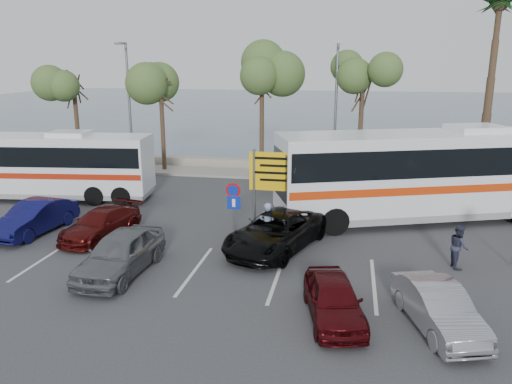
% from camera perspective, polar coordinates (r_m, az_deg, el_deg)
% --- Properties ---
extents(ground, '(120.00, 120.00, 0.00)m').
position_cam_1_polar(ground, '(18.33, -2.43, -7.96)').
color(ground, '#37383A').
rests_on(ground, ground).
extents(kerb_strip, '(44.00, 2.40, 0.15)m').
position_cam_1_polar(kerb_strip, '(31.49, 3.34, 1.94)').
color(kerb_strip, gray).
rests_on(kerb_strip, ground).
extents(seawall, '(48.00, 0.80, 0.60)m').
position_cam_1_polar(seawall, '(33.38, 3.79, 3.07)').
color(seawall, gray).
rests_on(seawall, ground).
extents(sea, '(140.00, 140.00, 0.00)m').
position_cam_1_polar(sea, '(76.87, 7.86, 9.43)').
color(sea, '#3C5160').
rests_on(sea, ground).
extents(tree_far_left, '(3.20, 3.20, 7.60)m').
position_cam_1_polar(tree_far_left, '(35.32, -20.25, 12.72)').
color(tree_far_left, '#382619').
rests_on(tree_far_left, kerb_strip).
extents(tree_left, '(3.20, 3.20, 7.20)m').
position_cam_1_polar(tree_left, '(32.70, -10.89, 12.68)').
color(tree_left, '#382619').
rests_on(tree_left, kerb_strip).
extents(tree_mid, '(3.20, 3.20, 8.00)m').
position_cam_1_polar(tree_mid, '(30.92, 0.68, 14.03)').
color(tree_mid, '#382619').
rests_on(tree_mid, kerb_strip).
extents(tree_right, '(3.20, 3.20, 7.40)m').
position_cam_1_polar(tree_right, '(30.46, 12.15, 12.78)').
color(tree_right, '#382619').
rests_on(tree_right, kerb_strip).
extents(palm_tree, '(4.80, 4.80, 11.20)m').
position_cam_1_polar(palm_tree, '(31.50, 26.07, 18.47)').
color(palm_tree, '#382619').
rests_on(palm_tree, kerb_strip).
extents(street_lamp_left, '(0.45, 1.15, 8.01)m').
position_cam_1_polar(street_lamp_left, '(33.12, -14.35, 10.07)').
color(street_lamp_left, slate).
rests_on(street_lamp_left, kerb_strip).
extents(street_lamp_right, '(0.45, 1.15, 8.01)m').
position_cam_1_polar(street_lamp_right, '(30.08, 9.11, 9.90)').
color(street_lamp_right, slate).
rests_on(street_lamp_right, kerb_strip).
extents(direction_sign, '(2.20, 0.12, 3.60)m').
position_cam_1_polar(direction_sign, '(20.40, 2.28, 1.60)').
color(direction_sign, slate).
rests_on(direction_sign, ground).
extents(sign_no_stop, '(0.60, 0.08, 2.35)m').
position_cam_1_polar(sign_no_stop, '(20.13, -2.61, -1.10)').
color(sign_no_stop, slate).
rests_on(sign_no_stop, ground).
extents(sign_parking, '(0.50, 0.07, 2.25)m').
position_cam_1_polar(sign_parking, '(18.59, -2.53, -2.80)').
color(sign_parking, slate).
rests_on(sign_parking, ground).
extents(lane_markings, '(12.02, 4.20, 0.01)m').
position_cam_1_polar(lane_markings, '(17.73, -6.80, -8.86)').
color(lane_markings, silver).
rests_on(lane_markings, ground).
extents(coach_bus_left, '(11.70, 3.83, 3.58)m').
position_cam_1_polar(coach_bus_left, '(28.39, -23.41, 2.57)').
color(coach_bus_left, white).
rests_on(coach_bus_left, ground).
extents(coach_bus_right, '(13.91, 7.47, 4.28)m').
position_cam_1_polar(coach_bus_right, '(23.78, 19.17, 1.60)').
color(coach_bus_right, white).
rests_on(coach_bus_right, ground).
extents(car_silver_a, '(1.97, 4.42, 1.48)m').
position_cam_1_polar(car_silver_a, '(17.71, -15.24, -6.76)').
color(car_silver_a, slate).
rests_on(car_silver_a, ground).
extents(car_blue, '(1.92, 4.26, 1.36)m').
position_cam_1_polar(car_blue, '(23.01, -23.96, -2.68)').
color(car_blue, '#10104B').
rests_on(car_blue, ground).
extents(car_maroon, '(2.48, 4.29, 1.17)m').
position_cam_1_polar(car_maroon, '(21.50, -17.31, -3.49)').
color(car_maroon, '#4A0D0C').
rests_on(car_maroon, ground).
extents(car_red, '(2.18, 3.80, 1.22)m').
position_cam_1_polar(car_red, '(14.49, 8.87, -11.98)').
color(car_red, '#480A0D').
rests_on(car_red, ground).
extents(suv_black, '(3.95, 5.63, 1.43)m').
position_cam_1_polar(suv_black, '(19.23, 2.26, -4.57)').
color(suv_black, black).
rests_on(suv_black, ground).
extents(car_silver_b, '(2.33, 3.95, 1.23)m').
position_cam_1_polar(car_silver_b, '(14.71, 20.11, -12.30)').
color(car_silver_b, gray).
rests_on(car_silver_b, ground).
extents(pedestrian_near, '(0.74, 0.62, 1.72)m').
position_cam_1_polar(pedestrian_near, '(19.67, 1.29, -3.65)').
color(pedestrian_near, '#8297BD').
rests_on(pedestrian_near, ground).
extents(pedestrian_far, '(0.68, 0.83, 1.57)m').
position_cam_1_polar(pedestrian_far, '(18.97, 22.16, -5.75)').
color(pedestrian_far, '#2D3044').
rests_on(pedestrian_far, ground).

